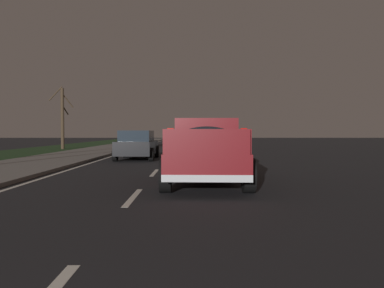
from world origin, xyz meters
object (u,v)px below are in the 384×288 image
at_px(pickup_truck, 207,149).
at_px(bare_tree_far, 62,117).
at_px(sedan_black, 137,145).
at_px(sedan_silver, 198,141).

height_order(pickup_truck, bare_tree_far, bare_tree_far).
relative_size(sedan_black, bare_tree_far, 0.82).
bearing_deg(bare_tree_far, sedan_black, -147.58).
bearing_deg(pickup_truck, bare_tree_far, 26.86).
bearing_deg(sedan_black, sedan_silver, -21.59).
bearing_deg(bare_tree_far, sedan_silver, -109.76).
bearing_deg(pickup_truck, sedan_black, 18.68).
height_order(pickup_truck, sedan_black, pickup_truck).
bearing_deg(sedan_silver, pickup_truck, 179.65).
bearing_deg(pickup_truck, sedan_silver, -0.35).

